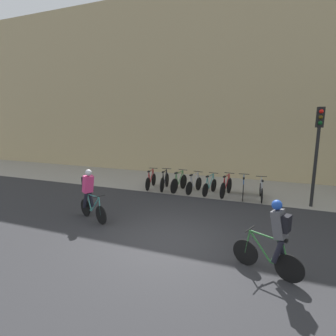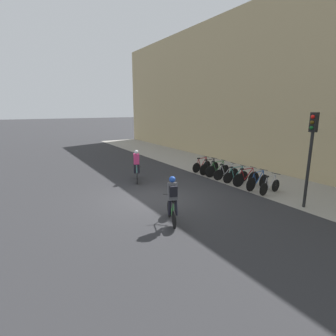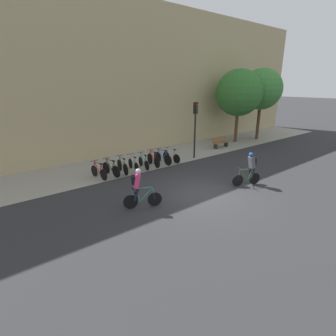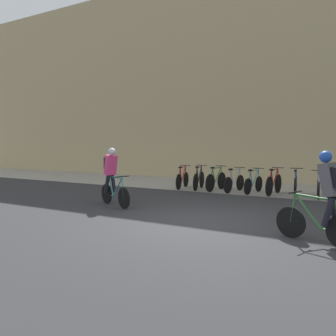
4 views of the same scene
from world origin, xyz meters
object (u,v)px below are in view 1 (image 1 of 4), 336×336
(cyclist_grey, at_px, (276,236))
(parked_bike_5, at_px, (226,187))
(parked_bike_0, at_px, (151,180))
(parked_bike_6, at_px, (243,188))
(parked_bike_2, at_px, (179,183))
(parked_bike_7, at_px, (261,191))
(parked_bike_3, at_px, (194,185))
(parked_bike_1, at_px, (165,181))
(parked_bike_4, at_px, (210,186))
(cyclist_pink, at_px, (89,192))
(traffic_light_pole, at_px, (318,139))

(cyclist_grey, distance_m, parked_bike_5, 6.16)
(parked_bike_0, bearing_deg, parked_bike_6, 0.00)
(parked_bike_2, bearing_deg, parked_bike_0, -179.98)
(parked_bike_7, bearing_deg, parked_bike_3, -180.00)
(parked_bike_1, distance_m, parked_bike_7, 4.48)
(cyclist_grey, distance_m, parked_bike_2, 7.19)
(parked_bike_4, distance_m, parked_bike_5, 0.75)
(cyclist_pink, bearing_deg, parked_bike_5, 48.30)
(cyclist_pink, bearing_deg, cyclist_grey, -12.86)
(traffic_light_pole, bearing_deg, parked_bike_1, 177.64)
(parked_bike_6, bearing_deg, cyclist_pink, -136.63)
(parked_bike_3, height_order, traffic_light_pole, traffic_light_pole)
(parked_bike_1, xyz_separation_m, parked_bike_4, (2.24, -0.00, -0.03))
(cyclist_grey, xyz_separation_m, parked_bike_7, (-0.44, 5.82, -0.56))
(parked_bike_0, height_order, parked_bike_1, parked_bike_1)
(parked_bike_0, height_order, parked_bike_2, parked_bike_2)
(traffic_light_pole, bearing_deg, parked_bike_5, 175.56)
(parked_bike_1, xyz_separation_m, parked_bike_6, (3.73, -0.00, 0.00))
(cyclist_grey, relative_size, parked_bike_1, 1.04)
(cyclist_grey, height_order, parked_bike_6, cyclist_grey)
(parked_bike_4, bearing_deg, cyclist_pink, -125.92)
(cyclist_pink, xyz_separation_m, parked_bike_7, (5.48, 4.47, -0.56))
(cyclist_grey, height_order, parked_bike_3, cyclist_grey)
(parked_bike_0, distance_m, parked_bike_4, 2.98)
(parked_bike_6, bearing_deg, parked_bike_1, 180.00)
(parked_bike_7, bearing_deg, parked_bike_0, 179.99)
(cyclist_grey, height_order, parked_bike_0, cyclist_grey)
(parked_bike_1, distance_m, parked_bike_6, 3.73)
(parked_bike_2, xyz_separation_m, parked_bike_7, (3.74, -0.00, -0.03))
(parked_bike_4, bearing_deg, traffic_light_pole, -3.62)
(cyclist_pink, height_order, parked_bike_4, cyclist_pink)
(parked_bike_6, bearing_deg, parked_bike_4, -179.96)
(parked_bike_6, height_order, traffic_light_pole, traffic_light_pole)
(cyclist_grey, xyz_separation_m, parked_bike_0, (-5.67, 5.82, -0.56))
(parked_bike_3, xyz_separation_m, parked_bike_6, (2.24, 0.00, 0.03))
(traffic_light_pole, bearing_deg, cyclist_pink, -150.30)
(cyclist_pink, xyz_separation_m, parked_bike_4, (3.24, 4.47, -0.57))
(parked_bike_0, xyz_separation_m, traffic_light_pole, (7.12, -0.26, 2.28))
(cyclist_pink, height_order, parked_bike_6, cyclist_pink)
(cyclist_grey, relative_size, parked_bike_4, 1.10)
(parked_bike_0, xyz_separation_m, parked_bike_1, (0.75, 0.00, 0.02))
(parked_bike_4, bearing_deg, cyclist_grey, -65.24)
(cyclist_grey, relative_size, parked_bike_5, 1.04)
(cyclist_pink, distance_m, parked_bike_2, 4.83)
(cyclist_grey, relative_size, parked_bike_0, 1.09)
(cyclist_grey, bearing_deg, parked_bike_3, 120.52)
(cyclist_pink, bearing_deg, parked_bike_2, 68.68)
(cyclist_pink, relative_size, cyclist_grey, 1.00)
(parked_bike_7, bearing_deg, cyclist_pink, -140.80)
(cyclist_pink, xyz_separation_m, parked_bike_1, (1.00, 4.47, -0.54))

